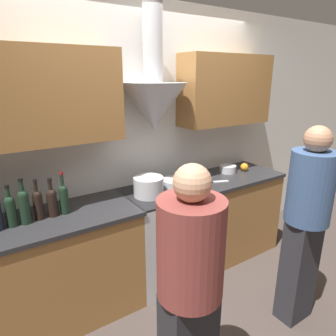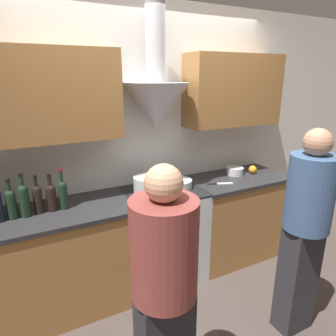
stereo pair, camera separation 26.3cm
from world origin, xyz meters
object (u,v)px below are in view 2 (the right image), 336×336
at_px(saucepan, 235,171).
at_px(mixing_bowl, 178,184).
at_px(wine_bottle_7, 38,198).
at_px(stock_pot, 149,186).
at_px(wine_bottle_9, 63,193).
at_px(person_foreground_right, 305,227).
at_px(stove_range, 163,234).
at_px(person_foreground_left, 164,296).
at_px(wine_bottle_5, 11,202).
at_px(orange_fruit, 253,169).
at_px(wine_bottle_8, 51,196).
at_px(wine_bottle_6, 24,199).

bearing_deg(saucepan, mixing_bowl, -174.22).
height_order(wine_bottle_7, stock_pot, wine_bottle_7).
bearing_deg(saucepan, stock_pot, -174.34).
relative_size(wine_bottle_9, person_foreground_right, 0.21).
relative_size(wine_bottle_9, stock_pot, 1.27).
bearing_deg(stove_range, person_foreground_left, -116.01).
xyz_separation_m(wine_bottle_5, mixing_bowl, (1.41, -0.01, -0.09)).
bearing_deg(orange_fruit, wine_bottle_8, 179.88).
height_order(stove_range, wine_bottle_7, wine_bottle_7).
bearing_deg(wine_bottle_7, stock_pot, -3.17).
bearing_deg(mixing_bowl, wine_bottle_6, 179.90).
relative_size(wine_bottle_5, wine_bottle_6, 0.91).
height_order(stove_range, mixing_bowl, mixing_bowl).
distance_m(stove_range, saucepan, 1.03).
xyz_separation_m(person_foreground_left, person_foreground_right, (1.22, 0.14, 0.03)).
bearing_deg(mixing_bowl, stock_pot, -174.60).
distance_m(orange_fruit, person_foreground_left, 2.08).
bearing_deg(saucepan, wine_bottle_7, -178.40).
height_order(wine_bottle_6, wine_bottle_9, wine_bottle_6).
distance_m(wine_bottle_9, mixing_bowl, 1.05).
height_order(wine_bottle_7, orange_fruit, wine_bottle_7).
xyz_separation_m(stove_range, stock_pot, (-0.16, -0.03, 0.54)).
height_order(wine_bottle_7, saucepan, wine_bottle_7).
xyz_separation_m(wine_bottle_8, person_foreground_left, (0.38, -1.22, -0.18)).
bearing_deg(wine_bottle_8, person_foreground_left, -72.46).
distance_m(stove_range, wine_bottle_7, 1.22).
distance_m(wine_bottle_9, stock_pot, 0.73).
relative_size(wine_bottle_5, mixing_bowl, 1.18).
xyz_separation_m(stock_pot, orange_fruit, (1.26, 0.05, -0.04)).
distance_m(stove_range, wine_bottle_8, 1.13).
bearing_deg(wine_bottle_9, saucepan, 1.86).
relative_size(wine_bottle_8, orange_fruit, 3.48).
bearing_deg(wine_bottle_9, person_foreground_right, -35.30).
xyz_separation_m(wine_bottle_5, person_foreground_left, (0.67, -1.21, -0.18)).
bearing_deg(stock_pot, wine_bottle_6, 178.15).
height_order(stove_range, wine_bottle_5, wine_bottle_5).
xyz_separation_m(wine_bottle_8, wine_bottle_9, (0.09, -0.00, 0.01)).
bearing_deg(stove_range, wine_bottle_8, 178.78).
relative_size(mixing_bowl, person_foreground_right, 0.16).
bearing_deg(wine_bottle_6, wine_bottle_7, 10.81).
bearing_deg(wine_bottle_8, saucepan, 1.66).
distance_m(wine_bottle_5, saucepan, 2.16).
distance_m(person_foreground_left, person_foreground_right, 1.23).
bearing_deg(saucepan, orange_fruit, -16.54).
distance_m(wine_bottle_6, mixing_bowl, 1.33).
xyz_separation_m(wine_bottle_9, person_foreground_left, (0.30, -1.21, -0.19)).
bearing_deg(stock_pot, person_foreground_left, -110.02).
height_order(wine_bottle_5, orange_fruit, wine_bottle_5).
height_order(wine_bottle_9, stock_pot, wine_bottle_9).
relative_size(wine_bottle_6, person_foreground_left, 0.22).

